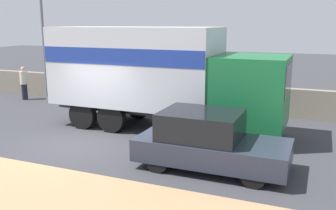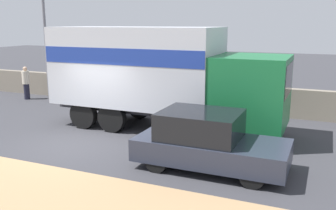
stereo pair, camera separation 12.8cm
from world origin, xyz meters
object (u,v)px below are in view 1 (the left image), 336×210
at_px(box_truck, 157,71).
at_px(street_lamp, 42,15).
at_px(car_hatchback, 208,141).
at_px(pedestrian, 24,83).

bearing_deg(box_truck, street_lamp, 157.57).
bearing_deg(car_hatchback, pedestrian, 154.88).
xyz_separation_m(street_lamp, car_hatchback, (10.41, -6.10, -3.39)).
height_order(street_lamp, pedestrian, street_lamp).
height_order(car_hatchback, pedestrian, pedestrian).
relative_size(box_truck, car_hatchback, 2.11).
distance_m(car_hatchback, pedestrian, 12.16).
bearing_deg(car_hatchback, box_truck, 133.43).
bearing_deg(street_lamp, car_hatchback, -30.36).
relative_size(street_lamp, box_truck, 0.86).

